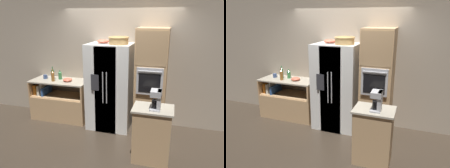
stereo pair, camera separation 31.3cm
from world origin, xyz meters
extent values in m
plane|color=#382D23|center=(0.00, 0.00, 0.00)|extent=(20.00, 20.00, 0.00)
cube|color=tan|center=(0.00, 0.46, 1.40)|extent=(12.00, 0.06, 2.80)
cube|color=tan|center=(-1.35, 0.13, 0.28)|extent=(1.32, 0.61, 0.56)
cube|color=tan|center=(-1.35, 0.13, 0.57)|extent=(1.27, 0.56, 0.02)
cube|color=tan|center=(-2.00, 0.13, 0.73)|extent=(0.04, 0.61, 0.34)
cube|color=tan|center=(-0.71, 0.13, 0.73)|extent=(0.04, 0.61, 0.34)
cube|color=#ADA38E|center=(-1.35, 0.13, 0.92)|extent=(1.32, 0.61, 0.03)
cube|color=orange|center=(-1.93, 0.10, 0.69)|extent=(0.06, 0.33, 0.22)
cube|color=gold|center=(-1.87, 0.10, 0.67)|extent=(0.04, 0.28, 0.19)
cube|color=silver|center=(-1.81, 0.10, 0.69)|extent=(0.06, 0.40, 0.23)
cube|color=silver|center=(-1.76, 0.10, 0.72)|extent=(0.04, 0.30, 0.28)
cube|color=#284C8E|center=(-1.70, 0.10, 0.67)|extent=(0.05, 0.42, 0.18)
cube|color=silver|center=(-0.13, 0.08, 0.90)|extent=(0.91, 0.72, 1.81)
cube|color=silver|center=(-0.14, -0.29, 0.90)|extent=(0.45, 0.02, 1.77)
cube|color=silver|center=(-0.13, -0.29, 0.90)|extent=(0.45, 0.02, 1.77)
cylinder|color=#B2B2B7|center=(-0.17, -0.32, 0.99)|extent=(0.02, 0.02, 0.63)
cylinder|color=#B2B2B7|center=(-0.10, -0.32, 0.99)|extent=(0.02, 0.02, 0.63)
cube|color=#2D2D33|center=(-0.34, -0.31, 1.08)|extent=(0.16, 0.01, 0.33)
cube|color=tan|center=(0.72, 0.11, 1.06)|extent=(0.60, 0.65, 2.13)
cube|color=#ADADB2|center=(0.72, -0.23, 1.17)|extent=(0.49, 0.04, 0.52)
cube|color=black|center=(0.72, -0.25, 1.14)|extent=(0.40, 0.01, 0.36)
cylinder|color=#B2B2B7|center=(0.72, -0.27, 1.37)|extent=(0.43, 0.02, 0.02)
cube|color=#A68259|center=(0.72, -0.21, 1.78)|extent=(0.56, 0.01, 0.63)
cube|color=tan|center=(0.86, -0.92, 0.46)|extent=(0.59, 0.44, 0.91)
cube|color=#ADA38E|center=(0.86, -0.92, 0.93)|extent=(0.64, 0.48, 0.03)
cylinder|color=tan|center=(0.06, 0.01, 1.87)|extent=(0.38, 0.38, 0.13)
torus|color=tan|center=(0.06, 0.01, 1.94)|extent=(0.40, 0.40, 0.03)
ellipsoid|color=#DB664C|center=(-0.29, 0.12, 1.85)|extent=(0.25, 0.25, 0.08)
cylinder|color=#33723F|center=(-1.39, 0.22, 1.01)|extent=(0.08, 0.08, 0.15)
cone|color=#33723F|center=(-1.39, 0.22, 1.11)|extent=(0.08, 0.08, 0.04)
cylinder|color=#33723F|center=(-1.39, 0.22, 1.14)|extent=(0.03, 0.03, 0.02)
cylinder|color=#33723F|center=(-1.55, 0.18, 1.04)|extent=(0.07, 0.07, 0.21)
cone|color=#33723F|center=(-1.55, 0.18, 1.16)|extent=(0.07, 0.07, 0.04)
cylinder|color=#33723F|center=(-1.55, 0.18, 1.21)|extent=(0.02, 0.02, 0.05)
cylinder|color=brown|center=(-1.46, 0.02, 1.03)|extent=(0.07, 0.07, 0.20)
cone|color=brown|center=(-1.46, 0.02, 1.15)|extent=(0.07, 0.07, 0.04)
cylinder|color=brown|center=(-1.46, 0.02, 1.19)|extent=(0.03, 0.03, 0.04)
cylinder|color=#384C7A|center=(-1.75, 0.17, 0.98)|extent=(0.09, 0.09, 0.09)
torus|color=#384C7A|center=(-1.71, 0.17, 0.98)|extent=(0.06, 0.01, 0.06)
ellipsoid|color=#DB664C|center=(-1.14, 0.09, 0.97)|extent=(0.21, 0.21, 0.08)
cube|color=#B2B2B7|center=(0.90, -0.98, 0.95)|extent=(0.16, 0.22, 0.02)
cylinder|color=black|center=(0.88, -0.98, 1.03)|extent=(0.10, 0.10, 0.13)
cube|color=#B2B2B7|center=(0.95, -0.98, 1.10)|extent=(0.06, 0.18, 0.31)
cube|color=#B2B2B7|center=(0.90, -0.98, 1.21)|extent=(0.16, 0.22, 0.09)
camera|label=1|loc=(1.10, -4.17, 2.31)|focal=35.00mm
camera|label=2|loc=(1.40, -4.07, 2.31)|focal=35.00mm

